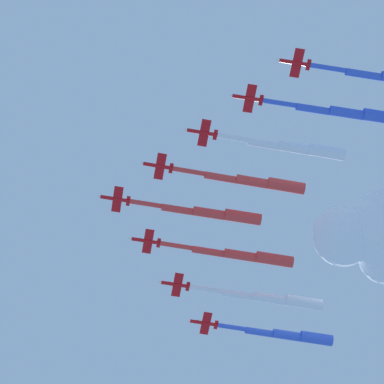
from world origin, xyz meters
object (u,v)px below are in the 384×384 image
at_px(jet_starboard_inner, 242,255).
at_px(jet_port_outer, 348,113).
at_px(jet_port_mid, 295,148).
at_px(jet_starboard_mid, 271,298).
at_px(jet_starboard_outer, 287,335).
at_px(jet_port_inner, 253,181).
at_px(jet_lead, 210,213).

relative_size(jet_starboard_inner, jet_port_outer, 1.01).
xyz_separation_m(jet_port_mid, jet_starboard_mid, (11.99, -47.14, -1.20)).
bearing_deg(jet_port_outer, jet_starboard_outer, -70.79).
height_order(jet_port_outer, jet_starboard_outer, jet_port_outer).
distance_m(jet_port_inner, jet_starboard_outer, 52.62).
height_order(jet_port_mid, jet_starboard_outer, jet_port_mid).
bearing_deg(jet_starboard_outer, jet_lead, 67.14).
distance_m(jet_port_mid, jet_port_outer, 18.01).
relative_size(jet_lead, jet_starboard_mid, 0.96).
distance_m(jet_port_inner, jet_port_mid, 15.67).
xyz_separation_m(jet_port_mid, jet_starboard_outer, (8.25, -61.12, -0.49)).
distance_m(jet_port_inner, jet_starboard_mid, 38.46).
bearing_deg(jet_port_mid, jet_starboard_outer, -82.31).
distance_m(jet_port_mid, jet_starboard_mid, 48.66).
bearing_deg(jet_starboard_inner, jet_starboard_outer, -110.76).
distance_m(jet_port_inner, jet_port_outer, 33.64).
height_order(jet_starboard_inner, jet_starboard_outer, jet_starboard_inner).
height_order(jet_port_mid, jet_port_outer, jet_port_mid).
distance_m(jet_port_inner, jet_starboard_inner, 24.22).
height_order(jet_port_inner, jet_starboard_inner, jet_starboard_inner).
height_order(jet_starboard_inner, jet_starboard_mid, jet_starboard_inner).
height_order(jet_lead, jet_starboard_inner, jet_starboard_inner).
height_order(jet_starboard_mid, jet_port_outer, jet_port_outer).
bearing_deg(jet_starboard_mid, jet_starboard_outer, -104.98).
bearing_deg(jet_port_mid, jet_starboard_mid, -75.73).
relative_size(jet_starboard_mid, jet_port_outer, 1.03).
xyz_separation_m(jet_starboard_inner, jet_starboard_outer, (-10.99, -28.99, -1.02)).
relative_size(jet_port_inner, jet_starboard_inner, 0.97).
distance_m(jet_lead, jet_starboard_inner, 17.14).
relative_size(jet_starboard_mid, jet_starboard_outer, 1.10).
bearing_deg(jet_port_mid, jet_port_outer, 152.37).
height_order(jet_lead, jet_port_inner, jet_port_inner).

